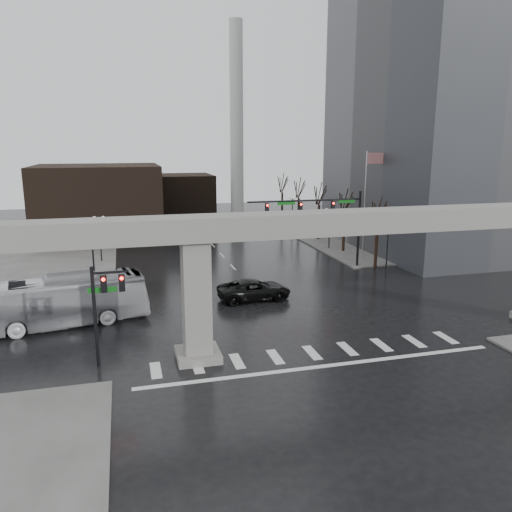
% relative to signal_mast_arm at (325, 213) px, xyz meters
% --- Properties ---
extents(ground, '(160.00, 160.00, 0.00)m').
position_rel_signal_mast_arm_xyz_m(ground, '(-8.99, -18.80, -5.83)').
color(ground, black).
rests_on(ground, ground).
extents(sidewalk_ne, '(28.00, 36.00, 0.15)m').
position_rel_signal_mast_arm_xyz_m(sidewalk_ne, '(17.01, 17.20, -5.75)').
color(sidewalk_ne, slate).
rests_on(sidewalk_ne, ground).
extents(elevated_guideway, '(48.00, 2.60, 8.70)m').
position_rel_signal_mast_arm_xyz_m(elevated_guideway, '(-7.73, -18.80, 1.05)').
color(elevated_guideway, gray).
rests_on(elevated_guideway, ground).
extents(office_tower, '(22.00, 26.00, 42.00)m').
position_rel_signal_mast_arm_xyz_m(office_tower, '(19.01, 7.20, 15.17)').
color(office_tower, slate).
rests_on(office_tower, ground).
extents(building_far_left, '(16.00, 14.00, 10.00)m').
position_rel_signal_mast_arm_xyz_m(building_far_left, '(-22.99, 23.20, -0.83)').
color(building_far_left, black).
rests_on(building_far_left, ground).
extents(building_far_mid, '(10.00, 10.00, 8.00)m').
position_rel_signal_mast_arm_xyz_m(building_far_mid, '(-10.99, 33.20, -1.83)').
color(building_far_mid, black).
rests_on(building_far_mid, ground).
extents(smokestack, '(3.60, 3.60, 30.00)m').
position_rel_signal_mast_arm_xyz_m(smokestack, '(-2.99, 27.20, 7.52)').
color(smokestack, silver).
rests_on(smokestack, ground).
extents(signal_mast_arm, '(12.12, 0.43, 8.00)m').
position_rel_signal_mast_arm_xyz_m(signal_mast_arm, '(0.00, 0.00, 0.00)').
color(signal_mast_arm, black).
rests_on(signal_mast_arm, ground).
extents(signal_left_pole, '(2.30, 0.30, 6.00)m').
position_rel_signal_mast_arm_xyz_m(signal_left_pole, '(-21.24, -18.30, -1.76)').
color(signal_left_pole, black).
rests_on(signal_left_pole, ground).
extents(flagpole_assembly, '(2.06, 0.12, 12.00)m').
position_rel_signal_mast_arm_xyz_m(flagpole_assembly, '(6.30, 3.20, 1.70)').
color(flagpole_assembly, silver).
rests_on(flagpole_assembly, ground).
extents(lamp_right_0, '(1.22, 0.32, 5.11)m').
position_rel_signal_mast_arm_xyz_m(lamp_right_0, '(4.51, -4.80, -2.36)').
color(lamp_right_0, black).
rests_on(lamp_right_0, ground).
extents(lamp_right_1, '(1.22, 0.32, 5.11)m').
position_rel_signal_mast_arm_xyz_m(lamp_right_1, '(4.51, 9.20, -2.36)').
color(lamp_right_1, black).
rests_on(lamp_right_1, ground).
extents(lamp_right_2, '(1.22, 0.32, 5.11)m').
position_rel_signal_mast_arm_xyz_m(lamp_right_2, '(4.51, 23.20, -2.36)').
color(lamp_right_2, black).
rests_on(lamp_right_2, ground).
extents(lamp_left_0, '(1.22, 0.32, 5.11)m').
position_rel_signal_mast_arm_xyz_m(lamp_left_0, '(-22.49, -4.80, -2.36)').
color(lamp_left_0, black).
rests_on(lamp_left_0, ground).
extents(lamp_left_1, '(1.22, 0.32, 5.11)m').
position_rel_signal_mast_arm_xyz_m(lamp_left_1, '(-22.49, 9.20, -2.36)').
color(lamp_left_1, black).
rests_on(lamp_left_1, ground).
extents(lamp_left_2, '(1.22, 0.32, 5.11)m').
position_rel_signal_mast_arm_xyz_m(lamp_left_2, '(-22.49, 23.20, -2.36)').
color(lamp_left_2, black).
rests_on(lamp_left_2, ground).
extents(tree_right_0, '(1.09, 1.58, 7.50)m').
position_rel_signal_mast_arm_xyz_m(tree_right_0, '(5.54, -0.78, -3.04)').
color(tree_right_0, black).
rests_on(tree_right_0, ground).
extents(tree_right_1, '(1.09, 1.61, 7.67)m').
position_rel_signal_mast_arm_xyz_m(tree_right_1, '(5.54, 7.22, -2.98)').
color(tree_right_1, black).
rests_on(tree_right_1, ground).
extents(tree_right_2, '(1.10, 1.63, 7.85)m').
position_rel_signal_mast_arm_xyz_m(tree_right_2, '(5.54, 15.22, -2.91)').
color(tree_right_2, black).
rests_on(tree_right_2, ground).
extents(tree_right_3, '(1.11, 1.66, 8.02)m').
position_rel_signal_mast_arm_xyz_m(tree_right_3, '(5.54, 23.22, -2.85)').
color(tree_right_3, black).
rests_on(tree_right_3, ground).
extents(tree_right_4, '(1.12, 1.69, 8.19)m').
position_rel_signal_mast_arm_xyz_m(tree_right_4, '(5.54, 31.22, -2.79)').
color(tree_right_4, black).
rests_on(tree_right_4, ground).
extents(pickup_truck, '(6.23, 3.07, 1.70)m').
position_rel_signal_mast_arm_xyz_m(pickup_truck, '(-9.69, -8.31, -4.98)').
color(pickup_truck, black).
rests_on(pickup_truck, ground).
extents(city_bus, '(13.32, 5.31, 3.62)m').
position_rel_signal_mast_arm_xyz_m(city_bus, '(-25.00, -10.73, -4.02)').
color(city_bus, silver).
rests_on(city_bus, ground).
extents(far_car, '(2.35, 4.46, 1.45)m').
position_rel_signal_mast_arm_xyz_m(far_car, '(-13.18, 2.46, -5.11)').
color(far_car, black).
rests_on(far_car, ground).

